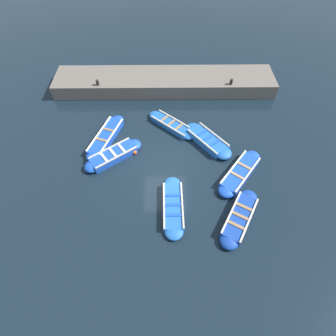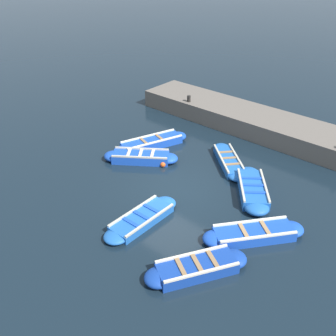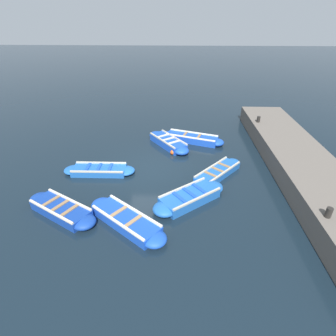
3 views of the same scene
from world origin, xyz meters
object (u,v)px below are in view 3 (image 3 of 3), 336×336
boat_bow_out (168,142)px  boat_end_of_row (126,220)px  boat_centre (192,138)px  buoy_orange_near (173,152)px  boat_inner_gap (190,197)px  bollard_mid_north (258,119)px  boat_far_corner (217,173)px  boat_alongside (61,210)px  boat_mid_row (99,170)px  bollard_north (329,213)px

boat_bow_out → boat_end_of_row: 6.78m
boat_centre → buoy_orange_near: boat_centre is taller
boat_inner_gap → bollard_mid_north: bollard_mid_north is taller
boat_far_corner → bollard_mid_north: bearing=58.0°
boat_centre → boat_bow_out: (-1.38, -0.61, 0.01)m
boat_alongside → boat_mid_row: size_ratio=0.98×
boat_inner_gap → bollard_north: (4.31, -1.86, 0.91)m
boat_far_corner → boat_mid_row: (-5.60, 0.02, -0.01)m
boat_centre → boat_bow_out: boat_bow_out is taller
bollard_mid_north → boat_far_corner: bearing=-122.0°
boat_alongside → boat_far_corner: bearing=25.6°
boat_centre → buoy_orange_near: size_ratio=15.47×
boat_bow_out → boat_far_corner: bearing=-52.6°
boat_centre → boat_bow_out: bearing=-156.2°
boat_inner_gap → boat_mid_row: bearing=154.1°
buoy_orange_near → boat_end_of_row: bearing=-105.4°
boat_alongside → bollard_north: 9.28m
boat_mid_row → boat_end_of_row: boat_end_of_row is taller
boat_mid_row → boat_far_corner: bearing=-0.2°
bollard_north → buoy_orange_near: 7.92m
boat_mid_row → buoy_orange_near: bearing=30.9°
boat_far_corner → buoy_orange_near: boat_far_corner is taller
boat_centre → boat_bow_out: 1.51m
boat_inner_gap → buoy_orange_near: (-0.79, 4.12, -0.08)m
boat_bow_out → boat_mid_row: (-3.16, -3.17, -0.06)m
bollard_mid_north → buoy_orange_near: 5.82m
boat_inner_gap → buoy_orange_near: bearing=100.8°
boat_end_of_row → buoy_orange_near: 5.76m
boat_far_corner → boat_end_of_row: boat_end_of_row is taller
boat_centre → boat_far_corner: bearing=-74.4°
bollard_north → buoy_orange_near: bearing=130.5°
boat_centre → bollard_north: 8.72m
boat_far_corner → buoy_orange_near: bearing=136.0°
boat_centre → boat_alongside: bearing=-127.4°
boat_far_corner → boat_centre: bearing=105.6°
boat_mid_row → bollard_mid_north: bearing=28.8°
boat_alongside → boat_mid_row: bearing=77.8°
boat_end_of_row → boat_far_corner: bearing=43.3°
bollard_mid_north → boat_mid_row: bearing=-151.2°
boat_inner_gap → bollard_north: 4.78m
buoy_orange_near → boat_centre: bearing=57.4°
boat_mid_row → bollard_mid_north: (8.54, 4.69, 0.97)m
boat_far_corner → bollard_north: bollard_north is taller
boat_bow_out → bollard_north: size_ratio=9.27×
boat_end_of_row → bollard_north: (6.63, -0.42, 0.93)m
bollard_north → boat_mid_row: bearing=155.4°
boat_centre → bollard_north: bollard_north is taller
boat_mid_row → bollard_mid_north: 9.79m
boat_centre → boat_far_corner: boat_centre is taller
boat_mid_row → boat_inner_gap: size_ratio=1.05×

